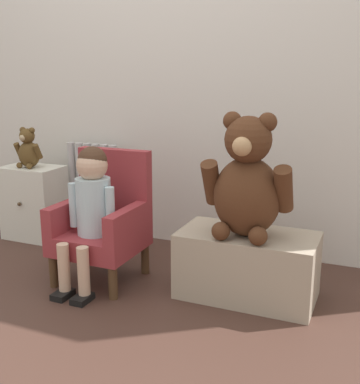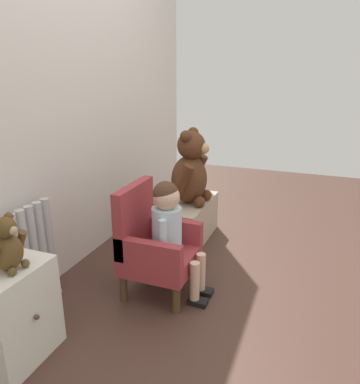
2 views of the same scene
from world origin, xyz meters
name	(u,v)px [view 2 (image 2 of 2)]	position (x,y,z in m)	size (l,w,h in m)	color
ground_plane	(234,297)	(0.00, 0.00, 0.00)	(6.00, 6.00, 0.00)	#462C24
back_wall	(55,83)	(0.00, 1.13, 1.20)	(3.80, 0.05, 2.40)	silver
radiator	(31,261)	(-0.50, 1.00, 0.30)	(0.37, 0.05, 0.60)	#B9B7B7
small_dresser	(13,315)	(-0.83, 0.82, 0.23)	(0.37, 0.27, 0.46)	silver
child_armchair	(153,244)	(-0.09, 0.47, 0.30)	(0.40, 0.39, 0.65)	maroon
child_figure	(170,224)	(-0.09, 0.36, 0.45)	(0.25, 0.35, 0.69)	silver
low_bench	(186,220)	(0.65, 0.53, 0.16)	(0.63, 0.33, 0.31)	tan
large_teddy_bear	(190,171)	(0.64, 0.50, 0.56)	(0.41, 0.29, 0.56)	#4F2C19
small_teddy_bear	(7,246)	(-0.83, 0.80, 0.57)	(0.18, 0.13, 0.25)	brown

